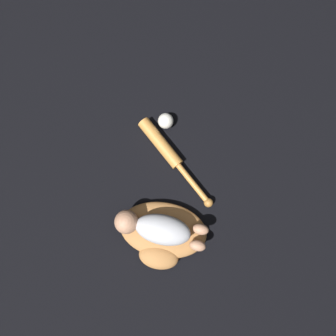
% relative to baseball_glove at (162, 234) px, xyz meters
% --- Properties ---
extents(ground_plane, '(6.00, 6.00, 0.00)m').
position_rel_baseball_glove_xyz_m(ground_plane, '(0.05, -0.05, -0.04)').
color(ground_plane, black).
extents(baseball_glove, '(0.42, 0.35, 0.07)m').
position_rel_baseball_glove_xyz_m(baseball_glove, '(0.00, 0.00, 0.00)').
color(baseball_glove, '#A8703D').
rests_on(baseball_glove, ground).
extents(baby_figure, '(0.38, 0.22, 0.10)m').
position_rel_baseball_glove_xyz_m(baby_figure, '(0.02, -0.03, 0.08)').
color(baby_figure, '#B2B2B7').
rests_on(baby_figure, baseball_glove).
extents(baseball_bat, '(0.27, 0.44, 0.06)m').
position_rel_baseball_glove_xyz_m(baseball_bat, '(-0.08, -0.35, -0.01)').
color(baseball_bat, '#C6843D').
rests_on(baseball_bat, ground).
extents(baseball, '(0.07, 0.07, 0.07)m').
position_rel_baseball_glove_xyz_m(baseball, '(-0.09, -0.49, 0.00)').
color(baseball, silver).
rests_on(baseball, ground).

